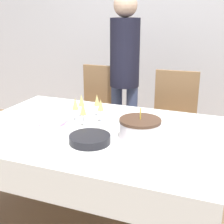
{
  "coord_description": "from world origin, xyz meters",
  "views": [
    {
      "loc": [
        0.84,
        -1.81,
        1.51
      ],
      "look_at": [
        0.11,
        0.05,
        0.85
      ],
      "focal_mm": 50.0,
      "sensor_mm": 36.0,
      "label": 1
    }
  ],
  "objects_px": {
    "person_standing": "(125,66)",
    "plate_stack_main": "(90,139)",
    "birthday_cake": "(140,128)",
    "dining_chair_far_left": "(98,110)",
    "champagne_tray": "(88,112)",
    "dining_chair_far_right": "(173,120)"
  },
  "relations": [
    {
      "from": "person_standing",
      "to": "plate_stack_main",
      "type": "bearing_deg",
      "value": -80.72
    },
    {
      "from": "birthday_cake",
      "to": "plate_stack_main",
      "type": "height_order",
      "value": "birthday_cake"
    },
    {
      "from": "dining_chair_far_left",
      "to": "champagne_tray",
      "type": "xyz_separation_m",
      "value": [
        0.27,
        -0.79,
        0.25
      ]
    },
    {
      "from": "dining_chair_far_right",
      "to": "champagne_tray",
      "type": "relative_size",
      "value": 2.7
    },
    {
      "from": "birthday_cake",
      "to": "person_standing",
      "type": "relative_size",
      "value": 0.16
    },
    {
      "from": "dining_chair_far_left",
      "to": "dining_chair_far_right",
      "type": "height_order",
      "value": "same"
    },
    {
      "from": "dining_chair_far_right",
      "to": "person_standing",
      "type": "bearing_deg",
      "value": 172.41
    },
    {
      "from": "champagne_tray",
      "to": "person_standing",
      "type": "relative_size",
      "value": 0.22
    },
    {
      "from": "birthday_cake",
      "to": "champagne_tray",
      "type": "bearing_deg",
      "value": 160.75
    },
    {
      "from": "plate_stack_main",
      "to": "person_standing",
      "type": "relative_size",
      "value": 0.15
    },
    {
      "from": "dining_chair_far_left",
      "to": "birthday_cake",
      "type": "distance_m",
      "value": 1.21
    },
    {
      "from": "dining_chair_far_right",
      "to": "birthday_cake",
      "type": "xyz_separation_m",
      "value": [
        -0.05,
        -0.94,
        0.25
      ]
    },
    {
      "from": "champagne_tray",
      "to": "plate_stack_main",
      "type": "height_order",
      "value": "champagne_tray"
    },
    {
      "from": "person_standing",
      "to": "dining_chair_far_right",
      "type": "bearing_deg",
      "value": -7.59
    },
    {
      "from": "plate_stack_main",
      "to": "person_standing",
      "type": "xyz_separation_m",
      "value": [
        -0.2,
        1.2,
        0.25
      ]
    },
    {
      "from": "dining_chair_far_right",
      "to": "champagne_tray",
      "type": "distance_m",
      "value": 0.96
    },
    {
      "from": "dining_chair_far_right",
      "to": "birthday_cake",
      "type": "relative_size",
      "value": 3.66
    },
    {
      "from": "plate_stack_main",
      "to": "person_standing",
      "type": "distance_m",
      "value": 1.25
    },
    {
      "from": "dining_chair_far_left",
      "to": "plate_stack_main",
      "type": "xyz_separation_m",
      "value": [
        0.45,
        -1.14,
        0.21
      ]
    },
    {
      "from": "dining_chair_far_right",
      "to": "plate_stack_main",
      "type": "bearing_deg",
      "value": -105.22
    },
    {
      "from": "dining_chair_far_left",
      "to": "dining_chair_far_right",
      "type": "bearing_deg",
      "value": -0.02
    },
    {
      "from": "birthday_cake",
      "to": "champagne_tray",
      "type": "xyz_separation_m",
      "value": [
        -0.44,
        0.15,
        0.01
      ]
    }
  ]
}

